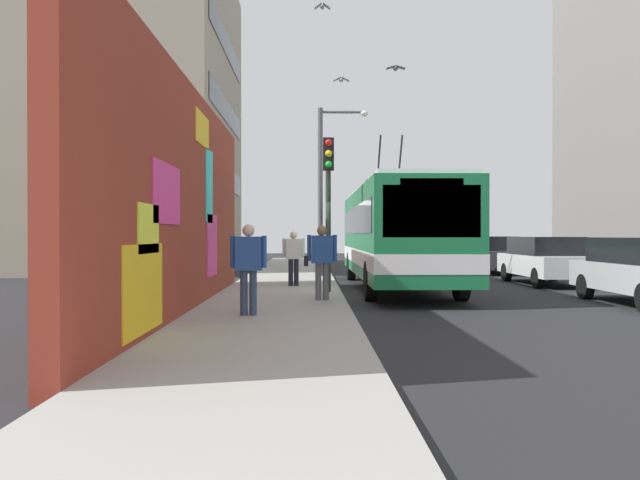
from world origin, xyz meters
name	(u,v)px	position (x,y,z in m)	size (l,w,h in m)	color
ground_plane	(341,296)	(0.00, 0.00, 0.00)	(80.00, 80.00, 0.00)	#232326
sidewalk_slab	(281,293)	(0.00, 1.60, 0.07)	(48.00, 3.20, 0.15)	#9E9B93
graffiti_wall	(187,201)	(-4.05, 3.35, 2.33)	(13.92, 0.32, 4.68)	maroon
building_far_left	(136,114)	(13.68, 9.20, 7.47)	(12.94, 8.73, 14.93)	#9E937F
city_bus	(396,232)	(2.32, -1.80, 1.73)	(11.49, 2.54, 4.88)	#19723F
parked_car_white	(545,259)	(3.89, -7.00, 0.84)	(4.67, 1.88, 1.58)	white
parked_car_dark_gray	(491,254)	(10.29, -7.00, 0.84)	(4.70, 1.85, 1.58)	#38383D
pedestrian_midblock	(294,254)	(1.53, 1.31, 1.08)	(0.22, 0.65, 1.59)	#1E1E2D
pedestrian_at_curb	(322,256)	(-2.53, 0.56, 1.16)	(0.23, 0.76, 1.71)	#595960
pedestrian_near_wall	(248,262)	(-5.28, 1.97, 1.14)	(0.23, 0.68, 1.69)	#2D3F59
traffic_light	(328,188)	(-0.53, 0.35, 2.87)	(0.49, 0.28, 4.03)	#2D382D
street_lamp	(326,178)	(6.13, 0.23, 3.71)	(0.44, 1.84, 6.13)	#4C4C51
flying_pigeons	(354,37)	(2.34, -0.51, 7.70)	(4.39, 2.62, 2.83)	#47474C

